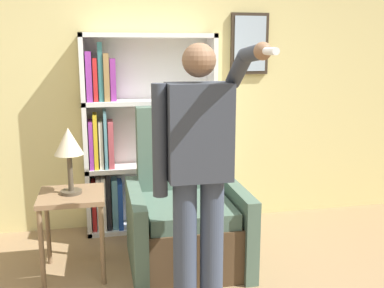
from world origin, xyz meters
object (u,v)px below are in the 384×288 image
(side_table, at_px, (72,207))
(table_lamp, at_px, (69,146))
(person_standing, at_px, (199,169))
(armchair, at_px, (185,217))
(bookcase, at_px, (135,138))

(side_table, bearing_deg, table_lamp, -63.43)
(person_standing, bearing_deg, table_lamp, 137.52)
(armchair, bearing_deg, person_standing, -94.69)
(armchair, xyz_separation_m, side_table, (-0.87, -0.04, 0.16))
(armchair, relative_size, person_standing, 0.71)
(bookcase, distance_m, armchair, 0.98)
(bookcase, bearing_deg, person_standing, -80.32)
(person_standing, height_order, table_lamp, person_standing)
(armchair, height_order, person_standing, person_standing)
(person_standing, relative_size, table_lamp, 3.48)
(armchair, height_order, side_table, armchair)
(bookcase, distance_m, person_standing, 1.57)
(bookcase, relative_size, person_standing, 1.06)
(person_standing, distance_m, side_table, 1.18)
(armchair, height_order, table_lamp, armchair)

